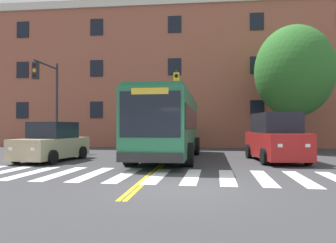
% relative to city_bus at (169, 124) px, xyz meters
% --- Properties ---
extents(ground_plane, '(120.00, 120.00, 0.00)m').
position_rel_city_bus_xyz_m(ground_plane, '(1.17, -8.33, -1.85)').
color(ground_plane, '#38383A').
extents(crosswalk, '(14.94, 4.10, 0.01)m').
position_rel_city_bus_xyz_m(crosswalk, '(0.27, -6.05, -1.84)').
color(crosswalk, white).
rests_on(crosswalk, ground).
extents(lane_line_yellow_inner, '(0.12, 36.00, 0.01)m').
position_rel_city_bus_xyz_m(lane_line_yellow_inner, '(-0.09, 7.95, -1.84)').
color(lane_line_yellow_inner, gold).
rests_on(lane_line_yellow_inner, ground).
extents(lane_line_yellow_outer, '(0.12, 36.00, 0.01)m').
position_rel_city_bus_xyz_m(lane_line_yellow_outer, '(0.07, 7.95, -1.84)').
color(lane_line_yellow_outer, gold).
rests_on(lane_line_yellow_outer, ground).
extents(city_bus, '(3.16, 11.07, 3.42)m').
position_rel_city_bus_xyz_m(city_bus, '(0.00, 0.00, 0.00)').
color(city_bus, '#28704C').
rests_on(city_bus, ground).
extents(car_tan_near_lane, '(2.52, 4.68, 1.95)m').
position_rel_city_bus_xyz_m(car_tan_near_lane, '(-5.72, -1.72, -0.97)').
color(car_tan_near_lane, tan).
rests_on(car_tan_near_lane, ground).
extents(car_red_far_lane, '(2.49, 5.26, 2.39)m').
position_rel_city_bus_xyz_m(car_red_far_lane, '(5.38, -0.70, -0.72)').
color(car_red_far_lane, '#AD1E1E').
rests_on(car_red_far_lane, ground).
extents(car_white_behind_bus, '(2.69, 5.27, 2.25)m').
position_rel_city_bus_xyz_m(car_white_behind_bus, '(-0.70, 8.70, -0.77)').
color(car_white_behind_bus, white).
rests_on(car_white_behind_bus, ground).
extents(traffic_light_far_corner, '(0.34, 3.09, 5.97)m').
position_rel_city_bus_xyz_m(traffic_light_far_corner, '(-8.00, 2.47, 2.17)').
color(traffic_light_far_corner, '#28282D').
rests_on(traffic_light_far_corner, ground).
extents(traffic_light_overhead, '(0.46, 2.91, 5.36)m').
position_rel_city_bus_xyz_m(traffic_light_overhead, '(0.18, 2.76, 1.72)').
color(traffic_light_overhead, '#28282D').
rests_on(traffic_light_overhead, ground).
extents(street_tree_curbside_large, '(7.08, 6.99, 8.63)m').
position_rel_city_bus_xyz_m(street_tree_curbside_large, '(7.97, 5.66, 3.62)').
color(street_tree_curbside_large, '#4C3D2D').
rests_on(street_tree_curbside_large, ground).
extents(building_facade, '(33.18, 8.80, 12.54)m').
position_rel_city_bus_xyz_m(building_facade, '(-0.55, 13.68, 4.43)').
color(building_facade, '#9E5642').
rests_on(building_facade, ground).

